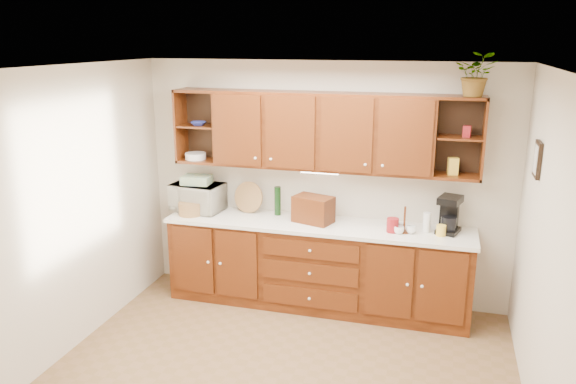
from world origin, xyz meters
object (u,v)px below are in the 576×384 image
Objects in this scene: microwave at (197,197)px; potted_plant at (476,74)px; bread_box at (313,209)px; coffee_maker at (449,215)px.

potted_plant is (2.87, -0.00, 1.40)m from microwave.
microwave is 1.40× the size of bread_box.
coffee_maker is 0.91× the size of potted_plant.
potted_plant is at bearing 19.39° from bread_box.
microwave is at bearing 179.97° from potted_plant.
bread_box is at bearing -178.10° from potted_plant.
potted_plant is (0.14, -0.02, 1.38)m from coffee_maker.
potted_plant reaches higher than coffee_maker.
microwave is at bearing -163.48° from coffee_maker.
coffee_maker is (2.72, 0.02, 0.02)m from microwave.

